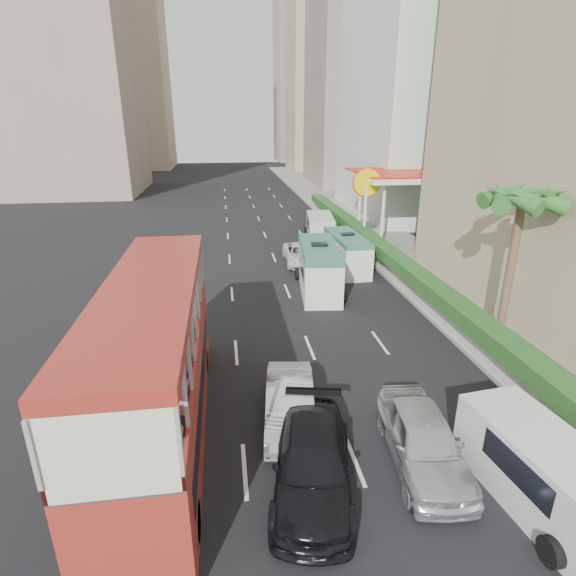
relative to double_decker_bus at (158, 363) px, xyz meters
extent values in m
plane|color=black|center=(6.00, 0.00, -2.53)|extent=(200.00, 200.00, 0.00)
cube|color=#A0291F|center=(0.00, 0.00, 0.00)|extent=(2.50, 11.00, 5.06)
imported|color=silver|center=(3.99, 0.03, -2.53)|extent=(2.07, 4.50, 1.43)
imported|color=silver|center=(7.46, -2.38, -2.53)|extent=(2.35, 4.88, 1.61)
imported|color=black|center=(4.20, -2.76, -2.53)|extent=(3.03, 5.41, 1.48)
imported|color=silver|center=(7.31, 17.24, -2.53)|extent=(2.32, 4.81, 1.32)
cube|color=silver|center=(7.42, 11.92, -1.18)|extent=(2.65, 6.25, 2.69)
cube|color=silver|center=(10.05, 15.49, -1.35)|extent=(1.98, 5.37, 2.35)
cube|color=silver|center=(9.85, -4.26, -1.57)|extent=(2.47, 5.01, 1.93)
cube|color=silver|center=(10.02, 23.78, -1.53)|extent=(2.63, 5.21, 1.99)
cube|color=#99968C|center=(15.00, 25.00, -2.44)|extent=(6.00, 120.00, 0.18)
cube|color=silver|center=(12.20, 14.00, -1.85)|extent=(0.30, 44.00, 1.00)
cube|color=#2D6626|center=(12.20, 14.00, -1.00)|extent=(1.10, 44.00, 0.70)
cylinder|color=brown|center=(13.80, 4.00, 0.85)|extent=(0.36, 0.36, 6.40)
cube|color=silver|center=(16.00, 23.00, 0.22)|extent=(6.50, 8.00, 5.50)
cube|color=gray|center=(24.00, 58.00, 22.47)|extent=(16.00, 16.00, 50.00)
cube|color=tan|center=(23.00, 82.00, 19.47)|extent=(14.00, 14.00, 44.00)
cube|color=gray|center=(23.00, 104.00, 17.47)|extent=(14.00, 14.00, 40.00)
cube|color=tan|center=(-16.00, 90.00, 20.47)|extent=(16.00, 16.00, 46.00)
camera|label=1|loc=(2.19, -12.17, 6.75)|focal=28.00mm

